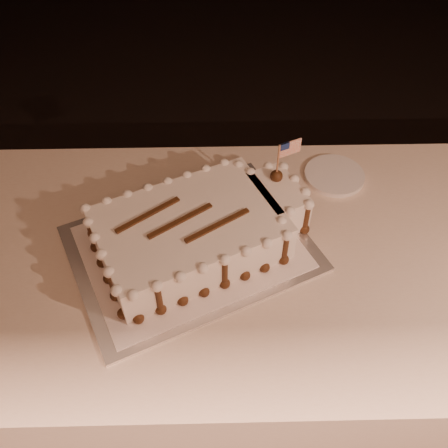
{
  "coord_description": "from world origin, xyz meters",
  "views": [
    {
      "loc": [
        -0.33,
        -0.14,
        1.69
      ],
      "look_at": [
        -0.31,
        0.62,
        0.84
      ],
      "focal_mm": 40.0,
      "sensor_mm": 36.0,
      "label": 1
    }
  ],
  "objects_px": {
    "banquet_table": "(329,331)",
    "side_plate": "(334,175)",
    "cake_board": "(191,248)",
    "sheet_cake": "(201,229)"
  },
  "relations": [
    {
      "from": "side_plate",
      "to": "sheet_cake",
      "type": "bearing_deg",
      "value": -147.11
    },
    {
      "from": "cake_board",
      "to": "sheet_cake",
      "type": "relative_size",
      "value": 1.01
    },
    {
      "from": "side_plate",
      "to": "banquet_table",
      "type": "bearing_deg",
      "value": -89.7
    },
    {
      "from": "sheet_cake",
      "to": "side_plate",
      "type": "xyz_separation_m",
      "value": [
        0.36,
        0.23,
        -0.05
      ]
    },
    {
      "from": "banquet_table",
      "to": "side_plate",
      "type": "relative_size",
      "value": 14.68
    },
    {
      "from": "cake_board",
      "to": "sheet_cake",
      "type": "xyz_separation_m",
      "value": [
        0.03,
        0.01,
        0.06
      ]
    },
    {
      "from": "banquet_table",
      "to": "side_plate",
      "type": "bearing_deg",
      "value": 90.3
    },
    {
      "from": "sheet_cake",
      "to": "side_plate",
      "type": "relative_size",
      "value": 3.32
    },
    {
      "from": "cake_board",
      "to": "side_plate",
      "type": "relative_size",
      "value": 3.35
    },
    {
      "from": "banquet_table",
      "to": "cake_board",
      "type": "bearing_deg",
      "value": 177.56
    }
  ]
}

